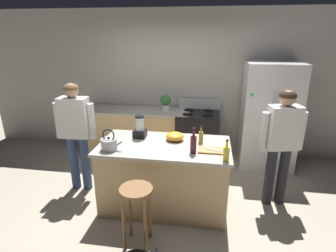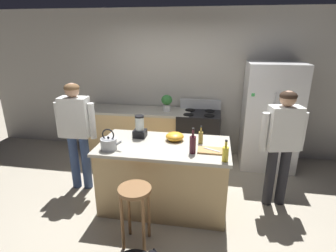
% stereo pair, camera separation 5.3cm
% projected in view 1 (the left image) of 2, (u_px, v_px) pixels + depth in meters
% --- Properties ---
extents(ground_plane, '(14.00, 14.00, 0.00)m').
position_uv_depth(ground_plane, '(165.00, 204.00, 3.76)').
color(ground_plane, '#B2A893').
extents(back_wall, '(8.00, 0.10, 2.70)m').
position_uv_depth(back_wall, '(181.00, 84.00, 5.14)').
color(back_wall, '#BCB7AD').
rests_on(back_wall, ground_plane).
extents(kitchen_island, '(1.68, 0.89, 0.91)m').
position_uv_depth(kitchen_island, '(165.00, 176.00, 3.61)').
color(kitchen_island, tan).
rests_on(kitchen_island, ground_plane).
extents(back_counter_run, '(2.00, 0.64, 0.91)m').
position_uv_depth(back_counter_run, '(137.00, 132.00, 5.17)').
color(back_counter_run, tan).
rests_on(back_counter_run, ground_plane).
extents(refrigerator, '(0.90, 0.73, 1.82)m').
position_uv_depth(refrigerator, '(269.00, 116.00, 4.63)').
color(refrigerator, silver).
rests_on(refrigerator, ground_plane).
extents(stove_range, '(0.76, 0.65, 1.09)m').
position_uv_depth(stove_range, '(197.00, 136.00, 4.98)').
color(stove_range, black).
rests_on(stove_range, ground_plane).
extents(person_by_island_left, '(0.59, 0.24, 1.62)m').
position_uv_depth(person_by_island_left, '(76.00, 128.00, 3.86)').
color(person_by_island_left, '#384C7A').
rests_on(person_by_island_left, ground_plane).
extents(person_by_sink_right, '(0.60, 0.30, 1.61)m').
position_uv_depth(person_by_sink_right, '(282.00, 138.00, 3.50)').
color(person_by_sink_right, '#26262B').
rests_on(person_by_sink_right, ground_plane).
extents(bar_stool, '(0.36, 0.36, 0.71)m').
position_uv_depth(bar_stool, '(136.00, 201.00, 2.90)').
color(bar_stool, brown).
rests_on(bar_stool, ground_plane).
extents(potted_plant, '(0.20, 0.20, 0.30)m').
position_uv_depth(potted_plant, '(166.00, 102.00, 4.89)').
color(potted_plant, silver).
rests_on(potted_plant, back_counter_run).
extents(blender_appliance, '(0.17, 0.17, 0.31)m').
position_uv_depth(blender_appliance, '(140.00, 128.00, 3.67)').
color(blender_appliance, black).
rests_on(blender_appliance, kitchen_island).
extents(bottle_vinegar, '(0.06, 0.06, 0.24)m').
position_uv_depth(bottle_vinegar, '(201.00, 137.00, 3.48)').
color(bottle_vinegar, olive).
rests_on(bottle_vinegar, kitchen_island).
extents(bottle_wine, '(0.08, 0.08, 0.32)m').
position_uv_depth(bottle_wine, '(193.00, 144.00, 3.19)').
color(bottle_wine, '#471923').
rests_on(bottle_wine, kitchen_island).
extents(bottle_soda, '(0.07, 0.07, 0.26)m').
position_uv_depth(bottle_soda, '(226.00, 153.00, 2.99)').
color(bottle_soda, yellow).
rests_on(bottle_soda, kitchen_island).
extents(mixing_bowl, '(0.24, 0.24, 0.11)m').
position_uv_depth(mixing_bowl, '(175.00, 136.00, 3.58)').
color(mixing_bowl, orange).
rests_on(mixing_bowl, kitchen_island).
extents(tea_kettle, '(0.28, 0.20, 0.27)m').
position_uv_depth(tea_kettle, '(109.00, 144.00, 3.29)').
color(tea_kettle, '#B7BABF').
rests_on(tea_kettle, kitchen_island).
extents(cutting_board, '(0.30, 0.20, 0.02)m').
position_uv_depth(cutting_board, '(211.00, 150.00, 3.27)').
color(cutting_board, '#B7844C').
rests_on(cutting_board, kitchen_island).
extents(chef_knife, '(0.21, 0.13, 0.01)m').
position_uv_depth(chef_knife, '(212.00, 149.00, 3.26)').
color(chef_knife, '#B7BABF').
rests_on(chef_knife, cutting_board).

